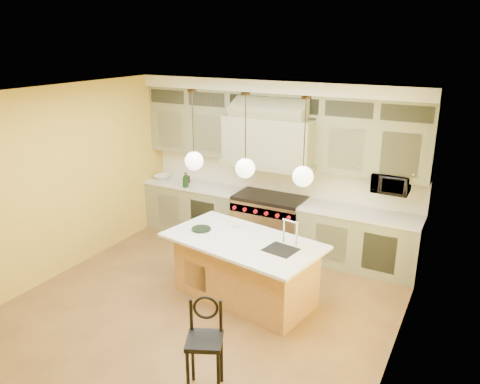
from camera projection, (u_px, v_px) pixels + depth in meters
The scene contains 18 objects.
floor at pixel (204, 305), 6.51m from camera, with size 5.00×5.00×0.00m, color brown.
ceiling at pixel (199, 94), 5.60m from camera, with size 5.00×5.00×0.00m, color white.
wall_back at pixel (279, 164), 8.14m from camera, with size 5.00×5.00×0.00m, color gold.
wall_front at pixel (43, 298), 3.96m from camera, with size 5.00×5.00×0.00m, color gold.
wall_left at pixel (64, 181), 7.17m from camera, with size 5.00×5.00×0.00m, color gold.
wall_right at pixel (402, 246), 4.93m from camera, with size 5.00×5.00×0.00m, color gold.
back_cabinetry at pixel (273, 168), 7.93m from camera, with size 5.00×0.77×2.90m.
range at pixel (270, 222), 8.15m from camera, with size 1.20×0.74×0.96m.
kitchen_island at pixel (245, 268), 6.55m from camera, with size 2.31×1.51×1.35m.
counter_stool at pixel (205, 342), 4.78m from camera, with size 0.48×0.48×1.04m.
microwave at pixel (391, 183), 7.06m from camera, with size 0.54×0.37×0.30m, color black.
oil_bottle_a at pixel (185, 180), 8.50m from camera, with size 0.11×0.11×0.28m, color black.
oil_bottle_b at pixel (187, 178), 8.76m from camera, with size 0.09×0.09×0.20m, color black.
fruit_bowl at pixel (162, 177), 9.04m from camera, with size 0.30×0.30×0.07m, color silver.
cup at pixel (236, 224), 6.78m from camera, with size 0.11×0.11×0.10m, color white.
pendant_left at pixel (194, 159), 6.45m from camera, with size 0.26×0.26×1.11m.
pendant_center at pixel (245, 166), 6.09m from camera, with size 0.26×0.26×1.11m.
pendant_right at pixel (303, 174), 5.73m from camera, with size 0.26×0.26×1.11m.
Camera 1 is at (3.12, -4.77, 3.55)m, focal length 35.00 mm.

